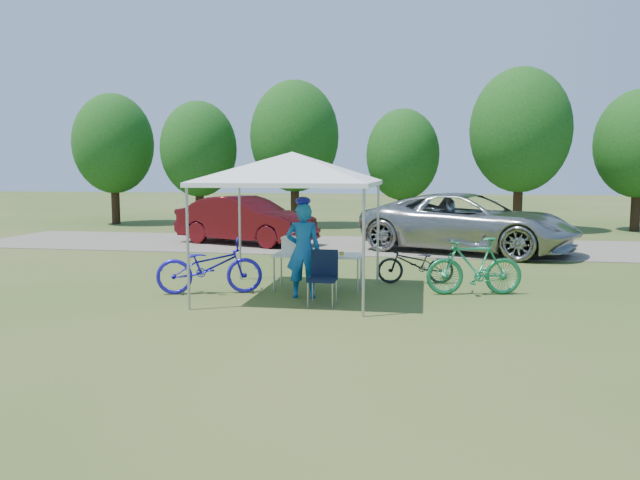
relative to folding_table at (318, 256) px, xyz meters
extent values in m
plane|color=#2D5119|center=(-0.38, -0.64, -0.68)|extent=(100.00, 100.00, 0.00)
cube|color=gray|center=(-0.38, 7.36, -0.67)|extent=(24.00, 5.00, 0.02)
cylinder|color=#A5A5AA|center=(-1.88, -2.14, 0.37)|extent=(0.05, 0.05, 2.10)
cylinder|color=#A5A5AA|center=(1.12, -2.14, 0.37)|extent=(0.05, 0.05, 2.10)
cylinder|color=#A5A5AA|center=(-1.88, 0.86, 0.37)|extent=(0.05, 0.05, 2.10)
cylinder|color=#A5A5AA|center=(1.12, 0.86, 0.37)|extent=(0.05, 0.05, 2.10)
cube|color=white|center=(-0.38, -0.64, 1.46)|extent=(3.15, 3.15, 0.08)
pyramid|color=white|center=(-0.38, -0.64, 2.05)|extent=(4.53, 4.53, 0.55)
cylinder|color=#382314|center=(-11.38, 13.36, 0.27)|extent=(0.36, 0.36, 1.89)
ellipsoid|color=#144711|center=(-11.38, 13.36, 2.83)|extent=(3.46, 3.46, 4.32)
cylinder|color=#382314|center=(-7.38, 13.06, 0.20)|extent=(0.36, 0.36, 1.75)
ellipsoid|color=#144711|center=(-7.38, 13.06, 2.57)|extent=(3.20, 3.20, 4.00)
cylinder|color=#382314|center=(-3.38, 13.66, 0.34)|extent=(0.36, 0.36, 2.03)
ellipsoid|color=#144711|center=(-3.38, 13.66, 3.09)|extent=(3.71, 3.71, 4.64)
cylinder|color=#382314|center=(1.12, 13.46, 0.13)|extent=(0.36, 0.36, 1.61)
ellipsoid|color=#144711|center=(1.12, 13.46, 2.31)|extent=(2.94, 2.94, 3.68)
cylinder|color=#382314|center=(5.62, 13.16, 0.37)|extent=(0.36, 0.36, 2.10)
ellipsoid|color=#144711|center=(5.62, 13.16, 3.22)|extent=(3.84, 3.84, 4.80)
cylinder|color=#382314|center=(10.12, 13.76, 0.23)|extent=(0.36, 0.36, 1.82)
ellipsoid|color=#144711|center=(10.12, 13.76, 2.70)|extent=(3.33, 3.33, 4.16)
cube|color=white|center=(0.00, 0.00, 0.02)|extent=(1.76, 0.73, 0.04)
cylinder|color=#A5A5AA|center=(-0.83, -0.31, -0.34)|extent=(0.04, 0.04, 0.68)
cylinder|color=#A5A5AA|center=(0.83, -0.31, -0.34)|extent=(0.04, 0.04, 0.68)
cylinder|color=#A5A5AA|center=(-0.83, 0.31, -0.34)|extent=(0.04, 0.04, 0.68)
cylinder|color=#A5A5AA|center=(0.83, 0.31, -0.34)|extent=(0.04, 0.04, 0.68)
cube|color=black|center=(0.31, -1.37, -0.22)|extent=(0.50, 0.50, 0.04)
cube|color=black|center=(0.31, -1.13, 0.04)|extent=(0.49, 0.05, 0.49)
cylinder|color=#A5A5AA|center=(0.10, -1.59, -0.46)|extent=(0.02, 0.02, 0.44)
cylinder|color=#A5A5AA|center=(0.53, -1.59, -0.46)|extent=(0.02, 0.02, 0.44)
cylinder|color=#A5A5AA|center=(0.10, -1.16, -0.46)|extent=(0.02, 0.02, 0.44)
cylinder|color=#A5A5AA|center=(0.53, -1.16, -0.46)|extent=(0.02, 0.02, 0.44)
cube|color=white|center=(-0.49, 0.00, 0.19)|extent=(0.45, 0.30, 0.30)
cube|color=white|center=(-0.49, 0.00, 0.36)|extent=(0.47, 0.32, 0.04)
cylinder|color=gold|center=(0.48, -0.05, 0.08)|extent=(0.09, 0.09, 0.07)
imported|color=#1458A8|center=(-0.14, -0.81, 0.21)|extent=(0.70, 0.51, 1.79)
imported|color=#2016C4|center=(-2.01, -0.72, -0.15)|extent=(2.15, 1.27, 1.07)
imported|color=#1B7B47|center=(3.04, 0.02, -0.13)|extent=(1.91, 0.85, 1.11)
imported|color=black|center=(1.91, 1.03, -0.26)|extent=(1.67, 0.79, 0.84)
imported|color=#A5A5A1|center=(3.32, 6.32, 0.19)|extent=(6.73, 4.88, 1.70)
imported|color=#530D12|center=(-3.60, 7.10, 0.10)|extent=(4.90, 3.05, 1.52)
camera|label=1|loc=(2.11, -12.12, 1.73)|focal=35.00mm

